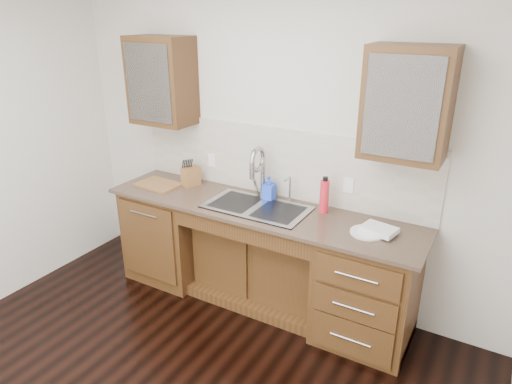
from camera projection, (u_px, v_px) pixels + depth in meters
The scene contains 23 objects.
wall_back at pixel (280, 144), 3.84m from camera, with size 4.00×0.10×2.70m, color beige.
base_cabinet_left at pixel (171, 232), 4.33m from camera, with size 0.70×0.62×0.88m, color #593014.
base_cabinet_center at pixel (263, 261), 4.00m from camera, with size 1.20×0.44×0.70m, color #593014.
base_cabinet_right at pixel (367, 288), 3.45m from camera, with size 0.70×0.62×0.88m, color #593014.
countertop at pixel (258, 209), 3.71m from camera, with size 2.70×0.65×0.03m, color #84705B.
backsplash at pixel (276, 162), 3.85m from camera, with size 2.70×0.02×0.59m, color beige.
sink at pixel (257, 217), 3.72m from camera, with size 0.84×0.46×0.19m, color #9E9EA5.
faucet at pixel (263, 175), 3.83m from camera, with size 0.04×0.04×0.40m, color #999993.
filter_tap at pixel (290, 189), 3.76m from camera, with size 0.02×0.02×0.24m, color #999993.
upper_cabinet_left at pixel (162, 81), 3.97m from camera, with size 0.55×0.34×0.75m, color #593014.
upper_cabinet_right at pixel (408, 104), 3.00m from camera, with size 0.55×0.34×0.75m, color #593014.
outlet_left at pixel (212, 160), 4.17m from camera, with size 0.08×0.01×0.12m, color white.
outlet_right at pixel (349, 186), 3.57m from camera, with size 0.08×0.01×0.12m, color white.
soap_bottle at pixel (269, 188), 3.81m from camera, with size 0.09×0.10×0.21m, color blue.
water_bottle at pixel (324, 197), 3.55m from camera, with size 0.07×0.07×0.27m, color red.
plate at pixel (367, 233), 3.26m from camera, with size 0.25×0.25×0.01m, color silver.
dish_towel at pixel (379, 230), 3.25m from camera, with size 0.24×0.17×0.04m, color silver.
knife_block at pixel (191, 176), 4.14m from camera, with size 0.10×0.16×0.18m, color olive.
cutting_board at pixel (158, 184), 4.16m from camera, with size 0.38×0.27×0.02m, color #A17333.
cup_left_a at pixel (155, 86), 4.03m from camera, with size 0.12×0.12×0.10m, color white.
cup_left_b at pixel (172, 88), 3.94m from camera, with size 0.10×0.10×0.10m, color silver.
cup_right_a at pixel (385, 109), 3.09m from camera, with size 0.13×0.13×0.10m, color white.
cup_right_b at pixel (427, 114), 2.96m from camera, with size 0.10×0.10×0.09m, color white.
Camera 1 is at (1.68, -1.53, 2.40)m, focal length 32.00 mm.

